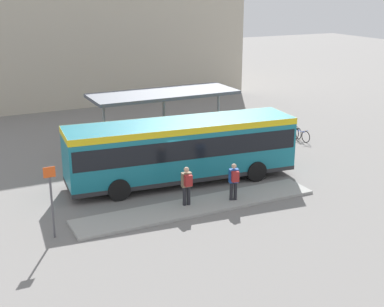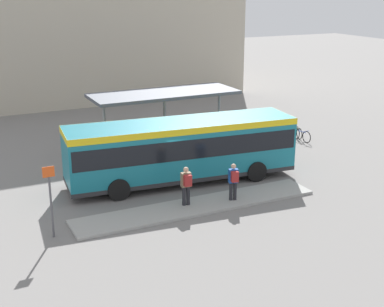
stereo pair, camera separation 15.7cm
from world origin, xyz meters
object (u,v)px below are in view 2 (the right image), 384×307
city_bus (182,147)px  pedestrian_companion (186,184)px  platform_sign (51,199)px  bicycle_green (296,131)px  pedestrian_waiting (234,180)px  bicycle_blue (301,135)px

city_bus → pedestrian_companion: (-1.17, -2.98, -0.65)m
city_bus → pedestrian_companion: size_ratio=6.50×
platform_sign → bicycle_green: bearing=23.9°
pedestrian_waiting → platform_sign: size_ratio=0.59×
bicycle_green → platform_sign: platform_sign is taller
bicycle_green → bicycle_blue: bearing=175.8°
pedestrian_companion → bicycle_blue: size_ratio=1.00×
bicycle_green → platform_sign: size_ratio=0.60×
bicycle_blue → pedestrian_waiting: bearing=-56.7°
pedestrian_waiting → bicycle_blue: size_ratio=0.97×
bicycle_green → pedestrian_companion: bearing=131.5°
pedestrian_companion → city_bus: bearing=-17.7°
city_bus → bicycle_green: (9.58, 3.98, -1.38)m
city_bus → pedestrian_waiting: city_bus is taller
pedestrian_companion → bicycle_green: pedestrian_companion is taller
city_bus → bicycle_green: city_bus is taller
bicycle_green → platform_sign: (-16.41, -7.26, 1.19)m
city_bus → pedestrian_waiting: bearing=-69.8°
pedestrian_companion → bicycle_blue: (10.57, 6.16, -0.73)m
bicycle_blue → platform_sign: (-16.23, -6.45, 1.19)m
bicycle_blue → pedestrian_companion: bearing=-64.0°
pedestrian_waiting → bicycle_blue: bearing=-40.2°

